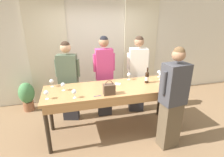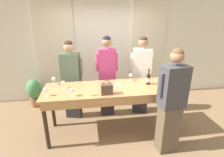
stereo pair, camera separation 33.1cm
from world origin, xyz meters
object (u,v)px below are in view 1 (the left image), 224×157
at_px(guest_pink_top, 104,76).
at_px(host_pouring, 173,100).
at_px(wine_glass_center_right, 74,92).
at_px(potted_plant, 27,95).
at_px(tasting_bar, 113,93).
at_px(wine_glass_center_left, 159,72).
at_px(wine_glass_front_left, 161,75).
at_px(wine_bottle, 147,77).
at_px(wine_glass_front_mid, 63,85).
at_px(wine_glass_center_mid, 129,75).
at_px(wine_glass_back_left, 46,93).
at_px(handbag, 109,89).
at_px(wine_glass_front_right, 52,81).
at_px(guest_cream_sweater, 137,74).
at_px(guest_olive_jacket, 68,81).

xyz_separation_m(guest_pink_top, host_pouring, (0.88, -1.32, -0.06)).
distance_m(wine_glass_center_right, potted_plant, 2.04).
distance_m(tasting_bar, potted_plant, 2.32).
bearing_deg(potted_plant, wine_glass_center_left, -18.96).
xyz_separation_m(wine_glass_front_left, guest_pink_top, (-1.10, 0.50, -0.09)).
distance_m(tasting_bar, wine_bottle, 0.75).
xyz_separation_m(wine_glass_front_mid, wine_glass_center_mid, (1.33, 0.22, 0.00)).
bearing_deg(tasting_bar, wine_glass_back_left, -172.09).
height_order(handbag, host_pouring, host_pouring).
distance_m(wine_glass_center_left, wine_glass_back_left, 2.34).
height_order(wine_glass_front_right, guest_pink_top, guest_pink_top).
relative_size(wine_glass_front_left, guest_pink_top, 0.08).
height_order(guest_pink_top, guest_cream_sweater, guest_pink_top).
relative_size(wine_glass_center_mid, potted_plant, 0.21).
xyz_separation_m(handbag, wine_glass_center_mid, (0.57, 0.58, 0.01)).
bearing_deg(handbag, potted_plant, 136.65).
xyz_separation_m(handbag, wine_glass_center_left, (1.26, 0.58, 0.01)).
distance_m(tasting_bar, guest_cream_sweater, 1.04).
xyz_separation_m(wine_glass_front_right, wine_glass_back_left, (-0.05, -0.52, -0.00)).
height_order(wine_glass_center_right, guest_olive_jacket, guest_olive_jacket).
xyz_separation_m(wine_glass_front_mid, host_pouring, (1.76, -0.74, -0.15)).
height_order(wine_glass_center_mid, host_pouring, host_pouring).
distance_m(tasting_bar, wine_glass_front_right, 1.19).
bearing_deg(wine_glass_front_left, wine_glass_front_mid, -178.07).
distance_m(wine_glass_center_left, guest_cream_sweater, 0.52).
distance_m(tasting_bar, guest_olive_jacket, 1.07).
relative_size(tasting_bar, guest_olive_jacket, 1.45).
bearing_deg(potted_plant, wine_glass_center_right, -55.27).
distance_m(wine_glass_front_left, potted_plant, 3.19).
height_order(guest_pink_top, potted_plant, guest_pink_top).
bearing_deg(wine_bottle, wine_glass_center_right, -167.28).
bearing_deg(tasting_bar, host_pouring, -36.02).
xyz_separation_m(wine_glass_center_right, potted_plant, (-1.10, 1.58, -0.67)).
relative_size(wine_glass_center_left, potted_plant, 0.21).
distance_m(wine_glass_center_left, guest_olive_jacket, 1.96).
xyz_separation_m(wine_glass_front_left, host_pouring, (-0.22, -0.81, -0.15)).
relative_size(tasting_bar, guest_cream_sweater, 1.41).
xyz_separation_m(wine_bottle, host_pouring, (0.14, -0.71, -0.16)).
bearing_deg(wine_glass_center_mid, wine_glass_front_mid, -170.43).
height_order(wine_glass_front_mid, guest_cream_sweater, guest_cream_sweater).
height_order(wine_glass_center_right, potted_plant, wine_glass_center_right).
bearing_deg(host_pouring, guest_olive_jacket, 141.70).
height_order(wine_glass_front_left, wine_glass_center_mid, same).
xyz_separation_m(wine_glass_front_left, wine_glass_center_right, (-1.80, -0.42, 0.00)).
bearing_deg(guest_cream_sweater, wine_glass_front_right, -169.88).
distance_m(wine_glass_back_left, guest_pink_top, 1.43).
bearing_deg(guest_pink_top, potted_plant, 159.93).
distance_m(wine_glass_front_right, guest_olive_jacket, 0.48).
relative_size(wine_glass_front_left, wine_glass_back_left, 1.00).
relative_size(handbag, potted_plant, 0.35).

